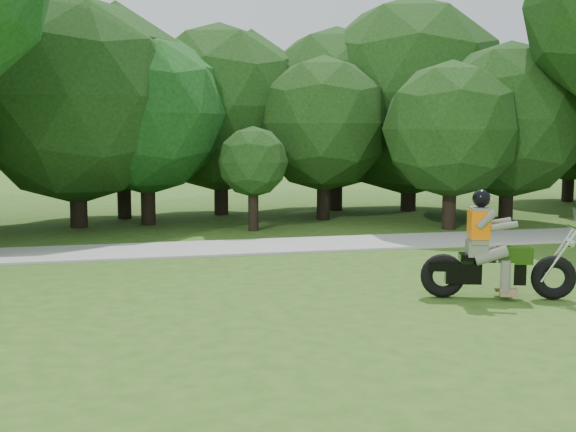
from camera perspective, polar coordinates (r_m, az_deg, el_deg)
name	(u,v)px	position (r m, az deg, el deg)	size (l,w,h in m)	color
ground	(468,329)	(11.15, 14.00, -8.65)	(100.00, 100.00, 0.00)	#2B5518
walkway	(320,244)	(18.45, 2.57, -2.24)	(60.00, 2.20, 0.06)	#A1A19C
tree_line	(296,111)	(24.63, 0.66, 8.31)	(40.11, 11.40, 7.65)	black
chopper_motorcycle	(491,259)	(13.05, 15.73, -3.26)	(2.63, 1.26, 1.92)	black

